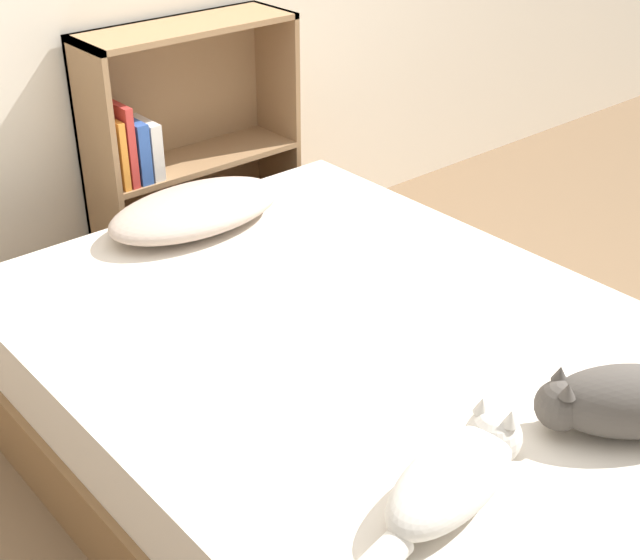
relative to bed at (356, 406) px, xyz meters
The scene contains 6 objects.
ground_plane 0.21m from the bed, ahead, with size 8.00×8.00×0.00m, color brown.
bed is the anchor object (origin of this frame).
pillow 0.85m from the bed, 86.84° to the left, with size 0.59×0.33×0.11m.
cat_light 0.66m from the bed, 114.27° to the right, with size 0.55×0.23×0.14m.
cat_dark 0.73m from the bed, 73.79° to the right, with size 0.45×0.40×0.15m.
bookshelf 1.27m from the bed, 77.93° to the left, with size 0.76×0.26×0.95m.
Camera 1 is at (-1.29, -1.37, 1.67)m, focal length 50.00 mm.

